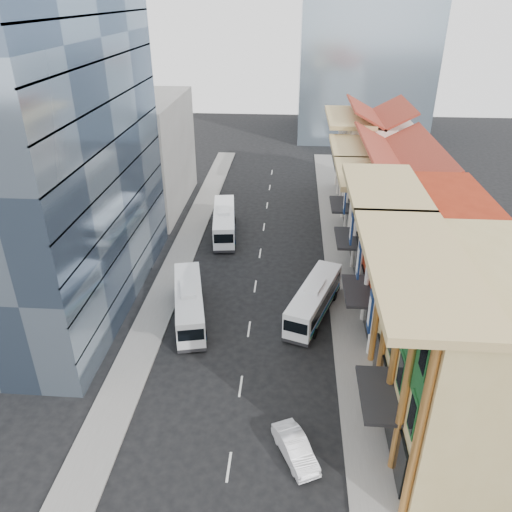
# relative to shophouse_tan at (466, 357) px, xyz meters

# --- Properties ---
(ground) EXTENTS (200.00, 200.00, 0.00)m
(ground) POSITION_rel_shophouse_tan_xyz_m (-14.00, -5.00, -6.00)
(ground) COLOR black
(ground) RESTS_ON ground
(sidewalk_right) EXTENTS (3.00, 90.00, 0.15)m
(sidewalk_right) POSITION_rel_shophouse_tan_xyz_m (-5.50, 17.00, -5.92)
(sidewalk_right) COLOR slate
(sidewalk_right) RESTS_ON ground
(sidewalk_left) EXTENTS (3.00, 90.00, 0.15)m
(sidewalk_left) POSITION_rel_shophouse_tan_xyz_m (-22.50, 17.00, -5.92)
(sidewalk_left) COLOR slate
(sidewalk_left) RESTS_ON ground
(shophouse_tan) EXTENTS (8.00, 14.00, 12.00)m
(shophouse_tan) POSITION_rel_shophouse_tan_xyz_m (0.00, 0.00, 0.00)
(shophouse_tan) COLOR tan
(shophouse_tan) RESTS_ON ground
(shophouse_red) EXTENTS (8.00, 10.00, 12.00)m
(shophouse_red) POSITION_rel_shophouse_tan_xyz_m (0.00, 12.00, 0.00)
(shophouse_red) COLOR maroon
(shophouse_red) RESTS_ON ground
(shophouse_cream_near) EXTENTS (8.00, 9.00, 10.00)m
(shophouse_cream_near) POSITION_rel_shophouse_tan_xyz_m (0.00, 21.50, -1.00)
(shophouse_cream_near) COLOR silver
(shophouse_cream_near) RESTS_ON ground
(shophouse_cream_mid) EXTENTS (8.00, 9.00, 10.00)m
(shophouse_cream_mid) POSITION_rel_shophouse_tan_xyz_m (0.00, 30.50, -1.00)
(shophouse_cream_mid) COLOR silver
(shophouse_cream_mid) RESTS_ON ground
(shophouse_cream_far) EXTENTS (8.00, 12.00, 11.00)m
(shophouse_cream_far) POSITION_rel_shophouse_tan_xyz_m (0.00, 41.00, -0.50)
(shophouse_cream_far) COLOR silver
(shophouse_cream_far) RESTS_ON ground
(office_tower) EXTENTS (12.00, 26.00, 30.00)m
(office_tower) POSITION_rel_shophouse_tan_xyz_m (-31.00, 14.00, 9.00)
(office_tower) COLOR #44556C
(office_tower) RESTS_ON ground
(office_block_far) EXTENTS (10.00, 18.00, 14.00)m
(office_block_far) POSITION_rel_shophouse_tan_xyz_m (-30.00, 37.00, 1.00)
(office_block_far) COLOR gray
(office_block_far) RESTS_ON ground
(bus_left_near) EXTENTS (4.54, 10.35, 3.23)m
(bus_left_near) POSITION_rel_shophouse_tan_xyz_m (-19.29, 11.17, -4.38)
(bus_left_near) COLOR silver
(bus_left_near) RESTS_ON ground
(bus_left_far) EXTENTS (3.69, 10.66, 3.35)m
(bus_left_far) POSITION_rel_shophouse_tan_xyz_m (-18.52, 28.47, -4.33)
(bus_left_far) COLOR white
(bus_left_far) RESTS_ON ground
(bus_right) EXTENTS (5.45, 10.14, 3.18)m
(bus_right) POSITION_rel_shophouse_tan_xyz_m (-8.50, 12.58, -4.41)
(bus_right) COLOR white
(bus_right) RESTS_ON ground
(sedan_right) EXTENTS (3.16, 4.47, 1.40)m
(sedan_right) POSITION_rel_shophouse_tan_xyz_m (-10.02, -2.91, -5.30)
(sedan_right) COLOR white
(sedan_right) RESTS_ON ground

